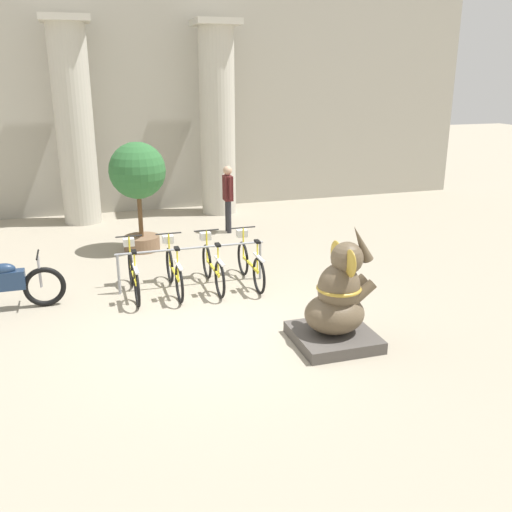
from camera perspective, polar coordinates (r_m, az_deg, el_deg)
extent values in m
plane|color=#9E937F|center=(9.06, -3.78, -7.22)|extent=(60.00, 60.00, 0.00)
cube|color=#A39E8E|center=(16.72, -11.22, 14.71)|extent=(20.00, 0.20, 6.00)
cylinder|color=#BCB7A8|center=(15.65, -17.68, 12.18)|extent=(0.95, 0.95, 5.00)
cube|color=#BCB7A8|center=(15.64, -18.63, 21.60)|extent=(1.19, 1.19, 0.16)
cylinder|color=#BCB7A8|center=(16.09, -3.86, 13.10)|extent=(0.95, 0.95, 5.00)
cube|color=#BCB7A8|center=(16.08, -4.07, 22.30)|extent=(1.19, 1.19, 0.16)
cylinder|color=gray|center=(10.54, -13.57, -1.81)|extent=(0.05, 0.05, 0.75)
cylinder|color=gray|center=(11.00, 0.42, -0.46)|extent=(0.05, 0.05, 0.75)
cylinder|color=gray|center=(10.57, -6.50, 0.79)|extent=(2.77, 0.04, 0.04)
torus|color=black|center=(10.92, -12.40, -1.24)|extent=(0.05, 0.67, 0.67)
torus|color=black|center=(9.94, -11.82, -3.15)|extent=(0.05, 0.67, 0.67)
cube|color=yellow|center=(10.41, -12.14, -1.89)|extent=(0.04, 0.95, 0.04)
cube|color=silver|center=(9.82, -11.95, -1.23)|extent=(0.06, 0.56, 0.03)
cylinder|color=yellow|center=(9.93, -11.99, -1.34)|extent=(0.03, 0.03, 0.60)
cube|color=black|center=(9.83, -12.11, 0.41)|extent=(0.08, 0.18, 0.04)
cylinder|color=yellow|center=(10.79, -12.49, 0.31)|extent=(0.03, 0.03, 0.64)
cylinder|color=black|center=(10.70, -12.61, 1.94)|extent=(0.48, 0.03, 0.03)
cube|color=silver|center=(10.83, -12.61, 1.37)|extent=(0.20, 0.16, 0.14)
torus|color=black|center=(10.97, -8.62, -0.94)|extent=(0.05, 0.67, 0.67)
torus|color=black|center=(9.99, -7.67, -2.81)|extent=(0.05, 0.67, 0.67)
cube|color=yellow|center=(10.46, -8.18, -1.57)|extent=(0.04, 0.95, 0.04)
cube|color=silver|center=(9.87, -7.75, -0.90)|extent=(0.06, 0.56, 0.03)
cylinder|color=yellow|center=(9.98, -7.84, -1.01)|extent=(0.03, 0.03, 0.60)
cube|color=black|center=(9.88, -7.92, 0.74)|extent=(0.08, 0.18, 0.04)
cylinder|color=yellow|center=(10.83, -8.67, 0.60)|extent=(0.03, 0.03, 0.64)
cylinder|color=black|center=(10.74, -8.75, 2.24)|extent=(0.48, 0.03, 0.03)
cube|color=silver|center=(10.87, -8.79, 1.66)|extent=(0.20, 0.16, 0.14)
torus|color=black|center=(11.10, -4.94, -0.57)|extent=(0.05, 0.67, 0.67)
torus|color=black|center=(10.13, -3.64, -2.38)|extent=(0.05, 0.67, 0.67)
cube|color=yellow|center=(10.59, -4.32, -1.18)|extent=(0.04, 0.95, 0.04)
cube|color=silver|center=(10.01, -3.68, -0.49)|extent=(0.06, 0.56, 0.03)
cylinder|color=yellow|center=(10.12, -3.81, -0.60)|extent=(0.03, 0.03, 0.60)
cube|color=black|center=(10.02, -3.84, 1.12)|extent=(0.08, 0.18, 0.04)
cylinder|color=yellow|center=(10.96, -4.94, 0.96)|extent=(0.03, 0.03, 0.64)
cylinder|color=black|center=(10.87, -4.98, 2.57)|extent=(0.48, 0.03, 0.03)
cube|color=silver|center=(11.00, -5.07, 2.00)|extent=(0.20, 0.16, 0.14)
torus|color=black|center=(11.25, -1.32, -0.25)|extent=(0.05, 0.67, 0.67)
torus|color=black|center=(10.30, 0.30, -1.99)|extent=(0.05, 0.67, 0.67)
cube|color=yellow|center=(10.75, -0.55, -0.83)|extent=(0.04, 0.95, 0.04)
cube|color=silver|center=(10.18, 0.30, -0.14)|extent=(0.06, 0.56, 0.03)
cylinder|color=yellow|center=(10.29, 0.13, -0.25)|extent=(0.03, 0.03, 0.60)
cube|color=black|center=(10.19, 0.14, 1.45)|extent=(0.08, 0.18, 0.04)
cylinder|color=yellow|center=(11.12, -1.27, 1.26)|extent=(0.03, 0.03, 0.64)
cylinder|color=black|center=(11.03, -1.28, 2.86)|extent=(0.48, 0.03, 0.03)
cube|color=silver|center=(11.16, -1.42, 2.29)|extent=(0.20, 0.16, 0.14)
cube|color=#4C4742|center=(8.63, 7.74, -8.03)|extent=(1.16, 1.16, 0.18)
ellipsoid|color=brown|center=(8.48, 7.85, -5.73)|extent=(0.90, 0.79, 0.58)
ellipsoid|color=brown|center=(8.35, 8.29, -3.20)|extent=(0.63, 0.58, 0.74)
sphere|color=brown|center=(8.24, 9.09, -0.21)|extent=(0.47, 0.47, 0.47)
ellipsoid|color=#B79333|center=(8.42, 8.00, 0.23)|extent=(0.08, 0.34, 0.40)
ellipsoid|color=#B79333|center=(8.02, 9.42, -0.75)|extent=(0.08, 0.34, 0.40)
cone|color=brown|center=(8.28, 10.47, 1.26)|extent=(0.40, 0.17, 0.60)
cylinder|color=brown|center=(8.61, 9.64, -3.17)|extent=(0.47, 0.16, 0.42)
cylinder|color=brown|center=(8.39, 10.44, -3.78)|extent=(0.47, 0.16, 0.42)
torus|color=#B79333|center=(8.35, 8.29, -3.20)|extent=(0.66, 0.66, 0.05)
torus|color=black|center=(10.38, -20.39, -2.90)|extent=(0.70, 0.09, 0.70)
ellipsoid|color=navy|center=(10.32, -24.00, -1.22)|extent=(0.40, 0.20, 0.20)
cylinder|color=#99999E|center=(10.30, -20.83, -1.47)|extent=(0.04, 0.04, 0.56)
cylinder|color=black|center=(10.21, -21.01, 0.12)|extent=(0.03, 0.55, 0.03)
cylinder|color=#28282D|center=(14.37, -2.88, 4.07)|extent=(0.11, 0.11, 0.81)
cylinder|color=#28282D|center=(14.21, -2.71, 3.92)|extent=(0.11, 0.11, 0.81)
cube|color=#4C1919|center=(14.14, -2.84, 6.80)|extent=(0.20, 0.32, 0.61)
sphere|color=tan|center=(14.06, -2.86, 8.54)|extent=(0.22, 0.22, 0.22)
cylinder|color=#4C1919|center=(14.32, -3.04, 7.07)|extent=(0.07, 0.07, 0.55)
cylinder|color=#4C1919|center=(13.94, -2.63, 6.77)|extent=(0.07, 0.07, 0.55)
cylinder|color=brown|center=(13.15, -11.33, 1.29)|extent=(0.80, 0.80, 0.32)
cylinder|color=brown|center=(12.98, -11.51, 4.06)|extent=(0.10, 0.10, 0.99)
sphere|color=#2D6633|center=(12.79, -11.78, 8.37)|extent=(1.24, 1.24, 1.24)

